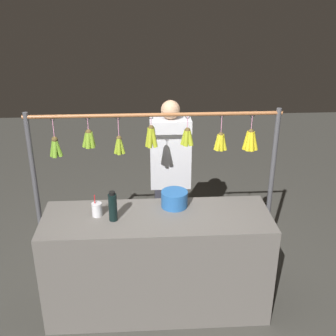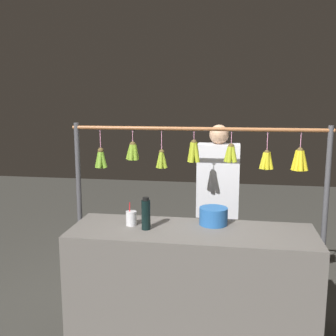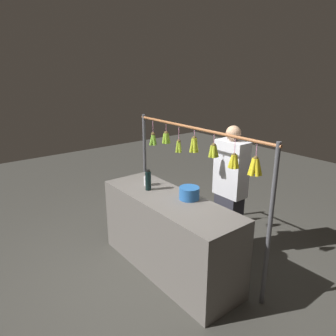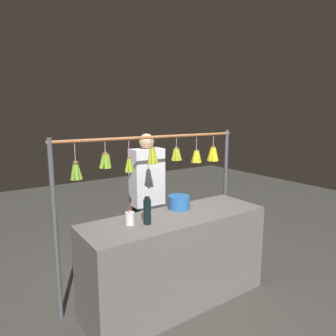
% 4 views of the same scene
% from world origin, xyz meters
% --- Properties ---
extents(ground_plane, '(12.00, 12.00, 0.00)m').
position_xyz_m(ground_plane, '(0.00, 0.00, 0.00)').
color(ground_plane, '#41403A').
extents(market_counter, '(1.88, 0.63, 0.92)m').
position_xyz_m(market_counter, '(0.00, 0.00, 0.46)').
color(market_counter, '#66605B').
rests_on(market_counter, ground).
extents(display_rack, '(2.17, 0.14, 1.70)m').
position_xyz_m(display_rack, '(-0.03, -0.39, 1.24)').
color(display_rack, '#4C4C51').
rests_on(display_rack, ground).
extents(water_bottle, '(0.07, 0.07, 0.25)m').
position_xyz_m(water_bottle, '(0.35, 0.04, 1.04)').
color(water_bottle, black).
rests_on(water_bottle, market_counter).
extents(blue_bucket, '(0.23, 0.23, 0.14)m').
position_xyz_m(blue_bucket, '(-0.16, -0.16, 0.98)').
color(blue_bucket, '#2862AD').
rests_on(blue_bucket, market_counter).
extents(drink_cup, '(0.08, 0.08, 0.18)m').
position_xyz_m(drink_cup, '(0.49, -0.04, 0.97)').
color(drink_cup, silver).
rests_on(drink_cup, market_counter).
extents(vendor_person, '(0.40, 0.21, 1.67)m').
position_xyz_m(vendor_person, '(-0.16, -0.84, 0.82)').
color(vendor_person, '#2D2D38').
rests_on(vendor_person, ground).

